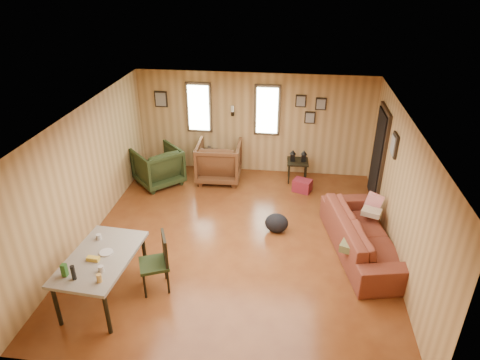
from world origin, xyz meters
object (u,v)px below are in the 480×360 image
Objects in this scene: dining_table at (100,261)px; sofa at (365,229)px; recliner_green at (158,165)px; recliner_brown at (219,160)px; side_table at (298,160)px; end_table at (206,156)px.

sofa is at bearing 26.70° from dining_table.
recliner_green is (-4.35, 2.07, 0.01)m from sofa.
recliner_brown reaches higher than side_table.
end_table is 0.83× the size of side_table.
sofa reaches higher than end_table.
dining_table reaches higher than side_table.
sofa is 4.39m from dining_table.
sofa is at bearing 138.33° from recliner_brown.
recliner_green is 1.29m from end_table.
end_table is (-0.40, 0.49, -0.15)m from recliner_brown.
recliner_brown is at bearing -174.48° from side_table.
dining_table is at bearing 50.23° from recliner_green.
dining_table is at bearing 73.40° from recliner_brown.
recliner_brown reaches higher than dining_table.
side_table is at bearing 145.65° from recliner_green.
sofa reaches higher than side_table.
sofa is at bearing 110.19° from recliner_green.
sofa is 3.76× the size of end_table.
side_table is 0.49× the size of dining_table.
recliner_green is 0.61× the size of dining_table.
recliner_green is at bearing 52.56° from sofa.
side_table reaches higher than end_table.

